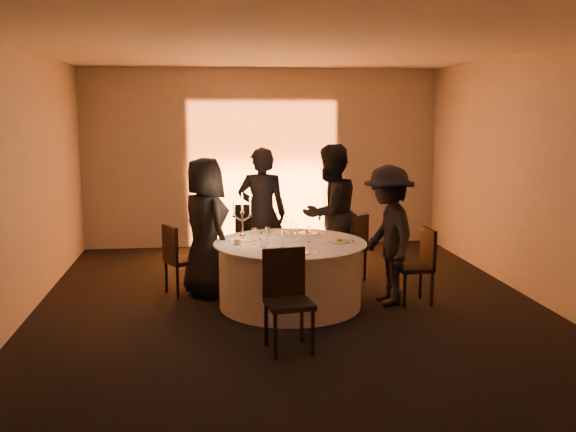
{
  "coord_description": "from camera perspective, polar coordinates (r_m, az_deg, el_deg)",
  "views": [
    {
      "loc": [
        -0.98,
        -7.32,
        2.32
      ],
      "look_at": [
        0.0,
        0.2,
        1.05
      ],
      "focal_mm": 40.0,
      "sensor_mm": 36.0,
      "label": 1
    }
  ],
  "objects": [
    {
      "name": "ceiling",
      "position": [
        7.42,
        0.21,
        14.77
      ],
      "size": [
        7.0,
        7.0,
        0.0
      ],
      "primitive_type": "plane",
      "rotation": [
        3.14,
        0.0,
        0.0
      ],
      "color": "white",
      "rests_on": "wall_back"
    },
    {
      "name": "guest_back_right",
      "position": [
        8.6,
        3.77,
        0.19
      ],
      "size": [
        1.14,
        1.09,
        1.86
      ],
      "primitive_type": "imported",
      "rotation": [
        0.0,
        0.0,
        -2.55
      ],
      "color": "black",
      "rests_on": "floor"
    },
    {
      "name": "floor",
      "position": [
        7.74,
        0.19,
        -7.93
      ],
      "size": [
        7.0,
        7.0,
        0.0
      ],
      "primitive_type": "plane",
      "color": "black",
      "rests_on": "ground"
    },
    {
      "name": "plate_back_right",
      "position": [
        8.06,
        1.81,
        -1.46
      ],
      "size": [
        0.36,
        0.27,
        0.08
      ],
      "color": "white",
      "rests_on": "banquet_table"
    },
    {
      "name": "chair_right",
      "position": [
        7.86,
        11.6,
        -4.0
      ],
      "size": [
        0.43,
        0.43,
        0.91
      ],
      "rotation": [
        0.0,
        0.0,
        -1.5
      ],
      "color": "black",
      "rests_on": "floor"
    },
    {
      "name": "candelabra",
      "position": [
        7.61,
        -4.07,
        -0.73
      ],
      "size": [
        0.24,
        0.12,
        0.58
      ],
      "color": "white",
      "rests_on": "banquet_table"
    },
    {
      "name": "wall_right",
      "position": [
        8.37,
        21.04,
        3.25
      ],
      "size": [
        0.0,
        7.0,
        7.0
      ],
      "primitive_type": "plane",
      "rotation": [
        1.57,
        0.0,
        -1.57
      ],
      "color": "beige",
      "rests_on": "floor"
    },
    {
      "name": "coffee_cup",
      "position": [
        7.44,
        -4.55,
        -2.31
      ],
      "size": [
        0.11,
        0.11,
        0.07
      ],
      "color": "white",
      "rests_on": "banquet_table"
    },
    {
      "name": "guest_left",
      "position": [
        7.98,
        -7.36,
        -1.04
      ],
      "size": [
        0.89,
        1.01,
        1.74
      ],
      "primitive_type": "imported",
      "rotation": [
        0.0,
        0.0,
        2.06
      ],
      "color": "black",
      "rests_on": "floor"
    },
    {
      "name": "tumbler_a",
      "position": [
        7.25,
        -2.21,
        -2.49
      ],
      "size": [
        0.07,
        0.07,
        0.09
      ],
      "primitive_type": "cylinder",
      "color": "white",
      "rests_on": "banquet_table"
    },
    {
      "name": "uplighter_fixture",
      "position": [
        10.81,
        -2.05,
        -2.63
      ],
      "size": [
        0.25,
        0.12,
        0.1
      ],
      "primitive_type": "cube",
      "color": "black",
      "rests_on": "floor"
    },
    {
      "name": "chair_back_left",
      "position": [
        9.02,
        -3.19,
        -1.66
      ],
      "size": [
        0.53,
        0.53,
        1.02
      ],
      "rotation": [
        0.0,
        0.0,
        2.94
      ],
      "color": "black",
      "rests_on": "floor"
    },
    {
      "name": "wine_glass_a",
      "position": [
        7.88,
        0.31,
        -0.82
      ],
      "size": [
        0.07,
        0.07,
        0.19
      ],
      "color": "white",
      "rests_on": "banquet_table"
    },
    {
      "name": "wine_glass_c",
      "position": [
        7.52,
        1.89,
        -1.32
      ],
      "size": [
        0.07,
        0.07,
        0.19
      ],
      "color": "white",
      "rests_on": "banquet_table"
    },
    {
      "name": "wine_glass_e",
      "position": [
        7.72,
        0.78,
        -1.04
      ],
      "size": [
        0.07,
        0.07,
        0.19
      ],
      "color": "white",
      "rests_on": "banquet_table"
    },
    {
      "name": "guest_back_left",
      "position": [
        8.73,
        -2.33,
        0.19
      ],
      "size": [
        0.73,
        0.54,
        1.82
      ],
      "primitive_type": "imported",
      "rotation": [
        0.0,
        0.0,
        2.97
      ],
      "color": "black",
      "rests_on": "floor"
    },
    {
      "name": "wall_front",
      "position": [
        4.03,
        6.8,
        -2.28
      ],
      "size": [
        7.0,
        0.0,
        7.0
      ],
      "primitive_type": "plane",
      "rotation": [
        -1.57,
        0.0,
        0.0
      ],
      "color": "beige",
      "rests_on": "floor"
    },
    {
      "name": "chair_back_right",
      "position": [
        8.69,
        5.75,
        -2.55
      ],
      "size": [
        0.57,
        0.57,
        0.92
      ],
      "rotation": [
        0.0,
        0.0,
        -2.4
      ],
      "color": "black",
      "rests_on": "floor"
    },
    {
      "name": "guest_right",
      "position": [
        7.72,
        8.89,
        -1.7
      ],
      "size": [
        0.67,
        1.11,
        1.67
      ],
      "primitive_type": "imported",
      "rotation": [
        0.0,
        0.0,
        -1.52
      ],
      "color": "black",
      "rests_on": "floor"
    },
    {
      "name": "plate_right",
      "position": [
        7.56,
        4.56,
        -2.21
      ],
      "size": [
        0.36,
        0.26,
        0.08
      ],
      "color": "white",
      "rests_on": "banquet_table"
    },
    {
      "name": "plate_front",
      "position": [
        6.96,
        0.97,
        -3.2
      ],
      "size": [
        0.36,
        0.26,
        0.08
      ],
      "color": "white",
      "rests_on": "banquet_table"
    },
    {
      "name": "wall_back",
      "position": [
        10.9,
        -2.25,
        5.17
      ],
      "size": [
        7.0,
        0.0,
        7.0
      ],
      "primitive_type": "plane",
      "rotation": [
        1.57,
        0.0,
        0.0
      ],
      "color": "beige",
      "rests_on": "floor"
    },
    {
      "name": "wine_glass_b",
      "position": [
        7.46,
        -1.85,
        -1.4
      ],
      "size": [
        0.07,
        0.07,
        0.19
      ],
      "color": "white",
      "rests_on": "banquet_table"
    },
    {
      "name": "tumbler_c",
      "position": [
        7.81,
        -0.16,
        -1.61
      ],
      "size": [
        0.07,
        0.07,
        0.09
      ],
      "primitive_type": "cylinder",
      "color": "white",
      "rests_on": "banquet_table"
    },
    {
      "name": "wall_left",
      "position": [
        7.64,
        -22.73,
        2.61
      ],
      "size": [
        0.0,
        7.0,
        7.0
      ],
      "primitive_type": "plane",
      "rotation": [
        1.57,
        0.0,
        1.57
      ],
      "color": "beige",
      "rests_on": "floor"
    },
    {
      "name": "banquet_table",
      "position": [
        7.63,
        0.19,
        -5.18
      ],
      "size": [
        1.8,
        1.8,
        0.77
      ],
      "color": "black",
      "rests_on": "floor"
    },
    {
      "name": "plate_back_left",
      "position": [
        8.09,
        -1.21,
        -1.5
      ],
      "size": [
        0.36,
        0.27,
        0.01
      ],
      "color": "white",
      "rests_on": "banquet_table"
    },
    {
      "name": "tumbler_b",
      "position": [
        7.89,
        -1.87,
        -1.5
      ],
      "size": [
        0.07,
        0.07,
        0.09
      ],
      "primitive_type": "cylinder",
      "color": "white",
      "rests_on": "banquet_table"
    },
    {
      "name": "wine_glass_d",
      "position": [
        7.42,
        -3.03,
        -1.48
      ],
      "size": [
        0.07,
        0.07,
        0.19
      ],
      "color": "white",
      "rests_on": "banquet_table"
    },
    {
      "name": "chair_front",
      "position": [
        6.26,
        -0.11,
        -6.88
      ],
      "size": [
        0.48,
        0.48,
        0.98
      ],
      "rotation": [
        0.0,
        0.0,
        0.14
      ],
      "color": "black",
      "rests_on": "floor"
    },
    {
      "name": "plate_left",
      "position": [
        7.67,
        -3.75,
        -2.12
      ],
      "size": [
        0.36,
        0.28,
        0.01
      ],
      "color": "white",
      "rests_on": "banquet_table"
    },
    {
      "name": "chair_left",
      "position": [
        8.17,
        -9.75,
        -3.51
      ],
      "size": [
        0.53,
        0.53,
        0.89
      ],
      "rotation": [
        0.0,
        0.0,
        2.05
      ],
      "color": "black",
      "rests_on": "floor"
    },
    {
      "name": "wine_glass_g",
      "position": [
        7.25,
        -0.48,
        -1.72
      ],
      "size": [
        0.07,
        0.07,
        0.19
      ],
      "color": "white",
      "rests_on": "banquet_table"
    },
    {
      "name": "wine_glass_f",
      "position": [
        7.89,
        -0.35,
        -0.8
      ],
      "size": [
        0.07,
        0.07,
        0.19
      ],
      "color": "white",
      "rests_on": "banquet_table"
    }
  ]
}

